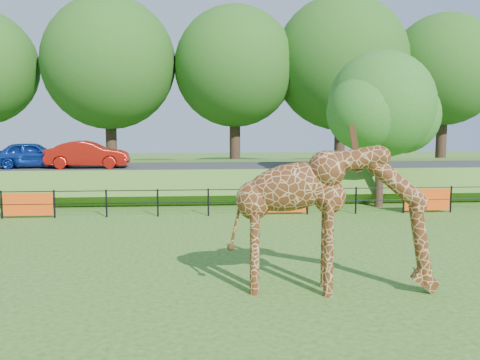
{
  "coord_description": "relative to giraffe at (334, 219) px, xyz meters",
  "views": [
    {
      "loc": [
        -0.34,
        -13.05,
        3.96
      ],
      "look_at": [
        0.9,
        3.25,
        2.0
      ],
      "focal_mm": 40.0,
      "sensor_mm": 36.0,
      "label": 1
    }
  ],
  "objects": [
    {
      "name": "ground",
      "position": [
        -2.65,
        1.51,
        -1.67
      ],
      "size": [
        90.0,
        90.0,
        0.0
      ],
      "primitive_type": "plane",
      "color": "#2F5916",
      "rests_on": "ground"
    },
    {
      "name": "giraffe",
      "position": [
        0.0,
        0.0,
        0.0
      ],
      "size": [
        4.76,
        1.44,
        3.35
      ],
      "primitive_type": null,
      "rotation": [
        0.0,
        0.0,
        -0.13
      ],
      "color": "#552911",
      "rests_on": "ground"
    },
    {
      "name": "perimeter_fence",
      "position": [
        -2.65,
        9.51,
        -1.12
      ],
      "size": [
        28.07,
        0.1,
        1.1
      ],
      "primitive_type": null,
      "color": "black",
      "rests_on": "ground"
    },
    {
      "name": "embankment",
      "position": [
        -2.65,
        17.01,
        -1.02
      ],
      "size": [
        40.0,
        9.0,
        1.3
      ],
      "primitive_type": "cube",
      "color": "#2F5916",
      "rests_on": "ground"
    },
    {
      "name": "road",
      "position": [
        -2.65,
        15.51,
        -0.31
      ],
      "size": [
        40.0,
        5.0,
        0.12
      ],
      "primitive_type": "cube",
      "color": "#2C2C2E",
      "rests_on": "embankment"
    },
    {
      "name": "car_blue",
      "position": [
        -11.23,
        15.51,
        0.39
      ],
      "size": [
        3.96,
        2.04,
        1.29
      ],
      "primitive_type": "imported",
      "rotation": [
        0.0,
        0.0,
        1.71
      ],
      "color": "#143AA8",
      "rests_on": "road"
    },
    {
      "name": "car_red",
      "position": [
        -8.47,
        15.21,
        0.4
      ],
      "size": [
        3.99,
        1.43,
        1.31
      ],
      "primitive_type": "imported",
      "rotation": [
        0.0,
        0.0,
        1.58
      ],
      "color": "#B2150C",
      "rests_on": "road"
    },
    {
      "name": "visitor",
      "position": [
        1.3,
        10.06,
        -0.98
      ],
      "size": [
        0.55,
        0.41,
        1.38
      ],
      "primitive_type": "imported",
      "rotation": [
        0.0,
        0.0,
        3.31
      ],
      "color": "black",
      "rests_on": "ground"
    },
    {
      "name": "tree_east",
      "position": [
        4.95,
        11.14,
        2.61
      ],
      "size": [
        5.4,
        4.71,
        6.76
      ],
      "color": "black",
      "rests_on": "ground"
    },
    {
      "name": "bg_tree_line",
      "position": [
        -0.76,
        23.51,
        5.52
      ],
      "size": [
        37.3,
        8.8,
        11.82
      ],
      "color": "black",
      "rests_on": "ground"
    }
  ]
}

